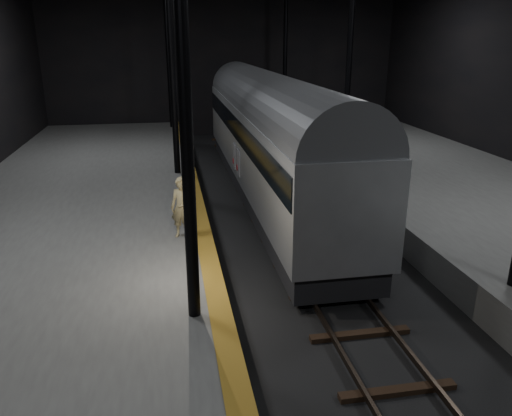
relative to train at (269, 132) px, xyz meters
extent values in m
plane|color=black|center=(0.00, -6.70, -2.89)|extent=(44.00, 44.00, 0.00)
cube|color=#50504E|center=(-7.50, -6.70, -2.39)|extent=(9.00, 43.80, 1.00)
cube|color=#835F17|center=(-3.25, -6.70, -1.88)|extent=(0.50, 43.80, 0.01)
cube|color=#3F3328|center=(-0.72, -6.70, -2.72)|extent=(0.08, 43.00, 0.14)
cube|color=#3F3328|center=(0.72, -6.70, -2.72)|extent=(0.08, 43.00, 0.14)
cube|color=black|center=(0.00, -6.70, -2.83)|extent=(2.40, 42.00, 0.12)
cylinder|color=black|center=(-3.80, -10.70, 3.11)|extent=(0.26, 0.26, 10.00)
cylinder|color=black|center=(-3.80, 1.30, 3.11)|extent=(0.26, 0.26, 10.00)
cylinder|color=black|center=(3.80, 1.30, 3.11)|extent=(0.26, 0.26, 10.00)
cylinder|color=black|center=(-3.80, 13.30, 3.11)|extent=(0.26, 0.26, 10.00)
cylinder|color=black|center=(3.80, 13.30, 3.11)|extent=(0.26, 0.26, 10.00)
cube|color=#A7AAAF|center=(0.00, 0.00, -0.42)|extent=(2.81, 19.37, 2.91)
cube|color=black|center=(0.00, 0.00, -2.24)|extent=(2.57, 18.99, 0.82)
cube|color=black|center=(0.00, 0.00, 0.26)|extent=(2.87, 19.08, 0.87)
cylinder|color=slate|center=(0.00, 0.00, 1.03)|extent=(2.75, 19.18, 2.75)
cube|color=black|center=(0.00, -6.78, -2.60)|extent=(1.74, 2.13, 0.34)
cube|color=black|center=(0.00, 6.78, -2.60)|extent=(1.74, 2.13, 0.34)
cube|color=silver|center=(-1.43, -0.97, -1.00)|extent=(0.04, 0.73, 1.02)
cube|color=silver|center=(-1.43, 0.19, -1.00)|extent=(0.04, 0.73, 1.02)
cylinder|color=red|center=(-1.45, -0.79, -1.24)|extent=(0.03, 0.25, 0.25)
cylinder|color=red|center=(-1.45, 0.37, -1.24)|extent=(0.03, 0.25, 0.25)
imported|color=tan|center=(-3.86, -6.22, -0.98)|extent=(0.77, 0.64, 1.82)
camera|label=1|loc=(-4.16, -20.14, 3.73)|focal=35.00mm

